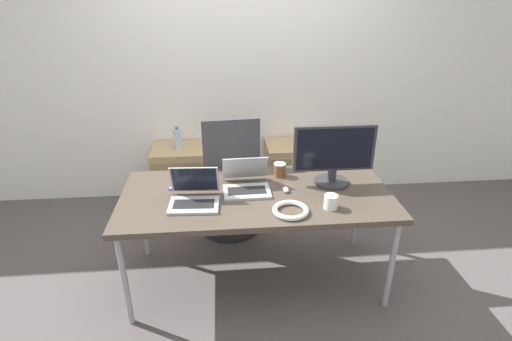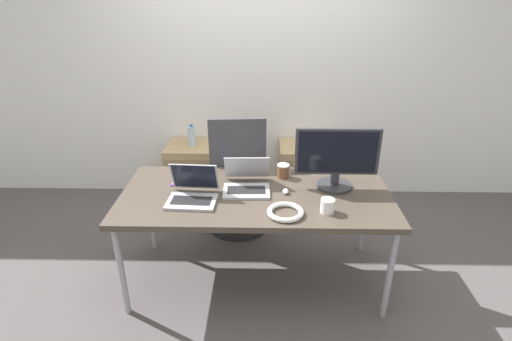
# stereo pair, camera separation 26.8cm
# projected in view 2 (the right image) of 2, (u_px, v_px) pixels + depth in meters

# --- Properties ---
(ground_plane) EXTENTS (14.00, 14.00, 0.00)m
(ground_plane) POSITION_uv_depth(u_px,v_px,m) (256.00, 277.00, 3.01)
(ground_plane) COLOR #514C4C
(wall_back) EXTENTS (10.00, 0.05, 2.60)m
(wall_back) POSITION_uv_depth(u_px,v_px,m) (259.00, 67.00, 3.75)
(wall_back) COLOR silver
(wall_back) RESTS_ON ground_plane
(desk) EXTENTS (1.83, 0.85, 0.72)m
(desk) POSITION_uv_depth(u_px,v_px,m) (256.00, 199.00, 2.72)
(desk) COLOR #473D33
(desk) RESTS_ON ground_plane
(office_chair) EXTENTS (0.56, 0.58, 1.10)m
(office_chair) POSITION_uv_depth(u_px,v_px,m) (238.00, 187.00, 3.43)
(office_chair) COLOR #232326
(office_chair) RESTS_ON ground_plane
(cabinet_left) EXTENTS (0.51, 0.44, 0.60)m
(cabinet_left) POSITION_uv_depth(u_px,v_px,m) (195.00, 173.00, 3.96)
(cabinet_left) COLOR tan
(cabinet_left) RESTS_ON ground_plane
(cabinet_right) EXTENTS (0.51, 0.44, 0.60)m
(cabinet_right) POSITION_uv_depth(u_px,v_px,m) (305.00, 174.00, 3.94)
(cabinet_right) COLOR tan
(cabinet_right) RESTS_ON ground_plane
(water_bottle) EXTENTS (0.07, 0.07, 0.21)m
(water_bottle) POSITION_uv_depth(u_px,v_px,m) (192.00, 136.00, 3.79)
(water_bottle) COLOR silver
(water_bottle) RESTS_ON cabinet_left
(laptop_left) EXTENTS (0.33, 0.31, 0.23)m
(laptop_left) POSITION_uv_depth(u_px,v_px,m) (193.00, 193.00, 2.61)
(laptop_left) COLOR #ADADB2
(laptop_left) RESTS_ON desk
(laptop_right) EXTENTS (0.32, 0.33, 0.21)m
(laptop_right) POSITION_uv_depth(u_px,v_px,m) (247.00, 183.00, 2.74)
(laptop_right) COLOR #ADADB2
(laptop_right) RESTS_ON desk
(monitor) EXTENTS (0.57, 0.24, 0.43)m
(monitor) POSITION_uv_depth(u_px,v_px,m) (337.00, 158.00, 2.70)
(monitor) COLOR #2D2D33
(monitor) RESTS_ON desk
(mouse) EXTENTS (0.04, 0.06, 0.03)m
(mouse) POSITION_uv_depth(u_px,v_px,m) (286.00, 191.00, 2.70)
(mouse) COLOR silver
(mouse) RESTS_ON desk
(coffee_cup_white) EXTENTS (0.09, 0.09, 0.09)m
(coffee_cup_white) POSITION_uv_depth(u_px,v_px,m) (327.00, 206.00, 2.46)
(coffee_cup_white) COLOR white
(coffee_cup_white) RESTS_ON desk
(coffee_cup_brown) EXTENTS (0.09, 0.09, 0.10)m
(coffee_cup_brown) POSITION_uv_depth(u_px,v_px,m) (283.00, 171.00, 2.91)
(coffee_cup_brown) COLOR brown
(coffee_cup_brown) RESTS_ON desk
(cable_coil) EXTENTS (0.23, 0.23, 0.03)m
(cable_coil) POSITION_uv_depth(u_px,v_px,m) (285.00, 212.00, 2.45)
(cable_coil) COLOR white
(cable_coil) RESTS_ON desk
(scissors) EXTENTS (0.17, 0.06, 0.01)m
(scissors) POSITION_uv_depth(u_px,v_px,m) (179.00, 184.00, 2.82)
(scissors) COLOR #B2B2B7
(scissors) RESTS_ON desk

